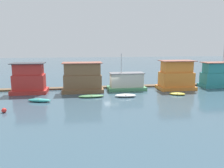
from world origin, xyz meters
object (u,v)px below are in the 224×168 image
at_px(houseboat_red, 29,80).
at_px(houseboat_green, 126,82).
at_px(dinghy_green, 91,96).
at_px(dinghy_yellow, 177,94).
at_px(houseboat_teal, 215,76).
at_px(houseboat_brown, 83,78).
at_px(houseboat_orange, 176,76).
at_px(buoy_red, 4,110).
at_px(dinghy_white, 125,95).
at_px(dinghy_teal, 39,100).

bearing_deg(houseboat_red, houseboat_green, 0.69).
height_order(houseboat_red, dinghy_green, houseboat_red).
bearing_deg(dinghy_yellow, houseboat_green, 144.79).
bearing_deg(houseboat_teal, houseboat_green, -179.42).
height_order(houseboat_brown, houseboat_green, houseboat_green).
bearing_deg(houseboat_orange, houseboat_teal, 6.46).
bearing_deg(houseboat_red, buoy_red, -93.93).
bearing_deg(houseboat_orange, houseboat_red, 178.74).
bearing_deg(buoy_red, dinghy_green, 29.53).
bearing_deg(houseboat_green, dinghy_yellow, -35.21).
bearing_deg(houseboat_green, houseboat_red, -179.31).
bearing_deg(dinghy_yellow, dinghy_white, -178.60).
bearing_deg(houseboat_teal, buoy_red, -162.30).
bearing_deg(dinghy_teal, houseboat_red, 112.60).
height_order(houseboat_green, houseboat_orange, houseboat_green).
height_order(dinghy_green, dinghy_yellow, dinghy_green).
xyz_separation_m(houseboat_teal, dinghy_white, (-19.28, -5.74, -1.94)).
height_order(dinghy_teal, buoy_red, buoy_red).
bearing_deg(dinghy_green, dinghy_teal, -167.67).
bearing_deg(houseboat_red, houseboat_orange, -1.26).
distance_m(dinghy_teal, dinghy_green, 7.92).
relative_size(houseboat_green, dinghy_teal, 1.93).
xyz_separation_m(dinghy_white, dinghy_yellow, (8.92, 0.22, -0.06)).
distance_m(dinghy_white, buoy_red, 17.57).
xyz_separation_m(houseboat_red, houseboat_orange, (26.55, -0.58, 0.06)).
height_order(houseboat_green, buoy_red, houseboat_green).
relative_size(houseboat_green, buoy_red, 11.62).
height_order(houseboat_orange, buoy_red, houseboat_orange).
xyz_separation_m(houseboat_brown, dinghy_yellow, (15.64, -4.75, -2.24)).
relative_size(houseboat_orange, houseboat_teal, 0.73).
bearing_deg(dinghy_yellow, houseboat_red, 168.29).
xyz_separation_m(houseboat_green, dinghy_yellow, (7.56, -5.34, -1.28)).
bearing_deg(houseboat_green, dinghy_green, -143.97).
distance_m(dinghy_teal, buoy_red, 5.77).
distance_m(houseboat_green, buoy_red, 21.24).
bearing_deg(dinghy_white, houseboat_red, 161.35).
relative_size(houseboat_red, houseboat_teal, 0.65).
distance_m(houseboat_green, houseboat_teal, 17.94).
height_order(houseboat_red, buoy_red, houseboat_red).
relative_size(dinghy_teal, dinghy_white, 1.03).
bearing_deg(houseboat_orange, houseboat_brown, 179.34).
height_order(dinghy_teal, dinghy_white, dinghy_white).
height_order(houseboat_green, dinghy_green, houseboat_green).
bearing_deg(dinghy_green, dinghy_white, -6.46).
distance_m(dinghy_teal, dinghy_yellow, 22.14).
distance_m(houseboat_brown, dinghy_green, 5.06).
bearing_deg(houseboat_orange, dinghy_yellow, -111.34).
distance_m(houseboat_teal, dinghy_teal, 33.22).
bearing_deg(dinghy_green, buoy_red, -150.47).
bearing_deg(houseboat_brown, buoy_red, -132.79).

